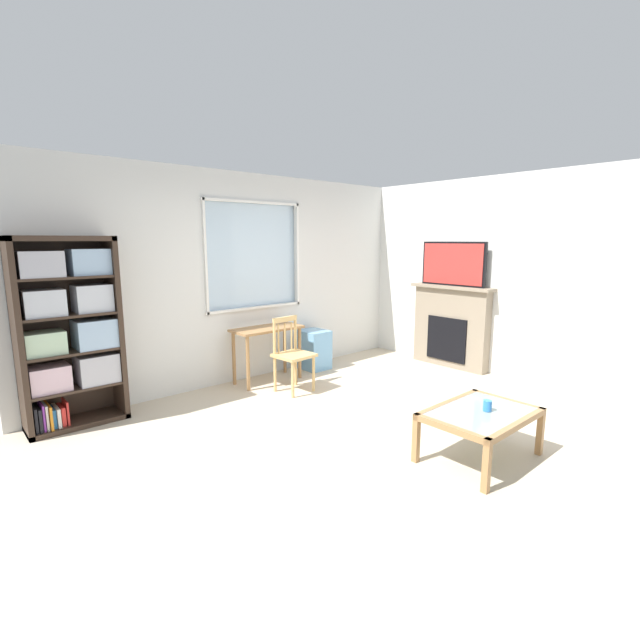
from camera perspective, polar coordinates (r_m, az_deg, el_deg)
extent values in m
cube|color=beige|center=(4.54, 5.90, -13.71)|extent=(6.33, 5.52, 0.02)
cube|color=silver|center=(6.07, -9.90, -3.00)|extent=(5.33, 0.12, 0.92)
cube|color=silver|center=(5.95, -10.51, 16.26)|extent=(5.33, 0.12, 0.34)
cube|color=silver|center=(5.27, -25.17, 6.89)|extent=(2.16, 0.12, 1.39)
cube|color=silver|center=(7.01, 2.43, 8.38)|extent=(1.76, 0.12, 1.39)
cube|color=silver|center=(6.03, -8.63, 8.01)|extent=(1.40, 0.02, 1.39)
cube|color=white|center=(6.04, -8.10, 1.55)|extent=(1.46, 0.06, 0.03)
cube|color=white|center=(5.99, -8.43, 14.49)|extent=(1.46, 0.06, 0.03)
cube|color=white|center=(5.62, -14.30, 7.67)|extent=(0.03, 0.06, 1.39)
cube|color=white|center=(6.39, -2.95, 8.21)|extent=(0.03, 0.06, 1.39)
cube|color=silver|center=(6.45, 22.82, 4.91)|extent=(0.12, 4.72, 2.64)
cube|color=#38281E|center=(4.92, -33.82, -2.07)|extent=(0.05, 0.38, 1.85)
cube|color=#38281E|center=(5.09, -24.35, -0.89)|extent=(0.05, 0.38, 1.85)
cube|color=#38281E|center=(4.91, -29.91, 8.90)|extent=(0.90, 0.38, 0.05)
cube|color=#38281E|center=(5.23, -28.15, -11.21)|extent=(0.90, 0.38, 0.05)
cube|color=#38281E|center=(5.17, -29.45, -1.16)|extent=(0.90, 0.02, 1.85)
cube|color=#38281E|center=(5.11, -28.48, -7.42)|extent=(0.85, 0.36, 0.02)
cube|color=#38281E|center=(5.03, -28.83, -3.49)|extent=(0.85, 0.36, 0.02)
cube|color=#38281E|center=(4.96, -29.18, 0.57)|extent=(0.85, 0.36, 0.02)
cube|color=#38281E|center=(4.92, -29.54, 4.71)|extent=(0.85, 0.36, 0.02)
cube|color=beige|center=(5.03, -30.97, -6.33)|extent=(0.34, 0.28, 0.25)
cube|color=#B2B2BC|center=(5.11, -26.30, -5.43)|extent=(0.37, 0.32, 0.29)
cube|color=#B7D6B2|center=(4.95, -31.42, -2.48)|extent=(0.34, 0.27, 0.22)
cube|color=#9EBCDB|center=(5.04, -26.45, -1.47)|extent=(0.38, 0.32, 0.28)
cube|color=silver|center=(4.90, -31.53, 1.85)|extent=(0.34, 0.29, 0.25)
cube|color=silver|center=(4.98, -26.77, 2.49)|extent=(0.33, 0.28, 0.27)
cube|color=#B2B2BC|center=(4.87, -31.87, 6.00)|extent=(0.36, 0.33, 0.24)
cube|color=#9EBCDB|center=(4.96, -27.10, 6.54)|extent=(0.34, 0.27, 0.25)
cube|color=black|center=(5.10, -32.35, -10.40)|extent=(0.02, 0.27, 0.24)
cube|color=black|center=(5.11, -31.95, -10.42)|extent=(0.03, 0.27, 0.22)
cube|color=purple|center=(5.11, -31.65, -10.22)|extent=(0.02, 0.25, 0.25)
cube|color=white|center=(5.11, -31.34, -10.24)|extent=(0.02, 0.25, 0.24)
cube|color=orange|center=(5.12, -31.02, -10.24)|extent=(0.02, 0.30, 0.23)
cube|color=#286BB2|center=(5.13, -30.62, -10.44)|extent=(0.03, 0.21, 0.18)
cube|color=white|center=(5.14, -30.23, -10.36)|extent=(0.03, 0.25, 0.19)
cube|color=red|center=(5.14, -29.77, -10.29)|extent=(0.04, 0.21, 0.19)
cube|color=red|center=(5.14, -29.38, -9.99)|extent=(0.02, 0.22, 0.23)
cube|color=#A37547|center=(5.83, -6.69, -1.08)|extent=(0.90, 0.43, 0.03)
cylinder|color=#A37547|center=(5.56, -9.07, -5.45)|extent=(0.04, 0.04, 0.68)
cylinder|color=#A37547|center=(6.01, -2.58, -4.15)|extent=(0.04, 0.04, 0.68)
cylinder|color=#A37547|center=(5.83, -10.80, -4.77)|extent=(0.04, 0.04, 0.68)
cylinder|color=#A37547|center=(6.26, -4.46, -3.59)|extent=(0.04, 0.04, 0.68)
cube|color=tan|center=(5.45, -3.28, -4.46)|extent=(0.45, 0.43, 0.04)
cylinder|color=tan|center=(5.29, -3.45, -7.54)|extent=(0.04, 0.04, 0.43)
cylinder|color=tan|center=(5.51, -0.81, -6.79)|extent=(0.04, 0.04, 0.43)
cylinder|color=tan|center=(5.52, -5.70, -6.81)|extent=(0.04, 0.04, 0.43)
cylinder|color=tan|center=(5.74, -3.08, -6.13)|extent=(0.04, 0.04, 0.43)
cylinder|color=tan|center=(5.41, -5.78, -2.16)|extent=(0.04, 0.04, 0.45)
cylinder|color=tan|center=(5.63, -3.12, -1.64)|extent=(0.04, 0.04, 0.45)
cube|color=tan|center=(5.48, -4.45, 0.10)|extent=(0.36, 0.06, 0.06)
cylinder|color=tan|center=(5.46, -5.25, -2.36)|extent=(0.02, 0.02, 0.35)
cylinder|color=tan|center=(5.52, -4.42, -2.20)|extent=(0.02, 0.02, 0.35)
cylinder|color=tan|center=(5.59, -3.61, -2.04)|extent=(0.02, 0.02, 0.35)
cube|color=#72ADDB|center=(6.45, -0.78, -3.73)|extent=(0.35, 0.40, 0.55)
cube|color=gray|center=(6.78, 16.14, -0.93)|extent=(0.18, 1.14, 1.14)
cube|color=black|center=(6.74, 15.64, -2.33)|extent=(0.03, 0.63, 0.62)
cube|color=gray|center=(6.68, 16.29, 4.00)|extent=(0.26, 1.24, 0.04)
cube|color=black|center=(6.66, 16.43, 6.80)|extent=(0.05, 0.98, 0.61)
cube|color=#B2332D|center=(6.63, 16.29, 6.80)|extent=(0.01, 0.93, 0.56)
cube|color=#8C9E99|center=(4.06, 19.59, -10.88)|extent=(0.85, 0.57, 0.02)
cube|color=#A37547|center=(3.93, 23.61, -12.04)|extent=(0.95, 0.05, 0.05)
cube|color=#A37547|center=(4.21, 15.82, -10.12)|extent=(0.95, 0.05, 0.05)
cube|color=#A37547|center=(3.70, 16.08, -13.01)|extent=(0.05, 0.67, 0.05)
cube|color=#A37547|center=(4.44, 22.45, -9.44)|extent=(0.05, 0.67, 0.05)
cube|color=#A37547|center=(3.65, 20.22, -17.20)|extent=(0.05, 0.05, 0.37)
cube|color=#A37547|center=(4.40, 25.97, -12.79)|extent=(0.05, 0.05, 0.37)
cube|color=#A37547|center=(3.94, 12.00, -14.65)|extent=(0.05, 0.05, 0.37)
cube|color=#A37547|center=(4.64, 18.77, -11.08)|extent=(0.05, 0.05, 0.37)
cylinder|color=#337FD6|center=(4.06, 20.34, -10.08)|extent=(0.07, 0.07, 0.09)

